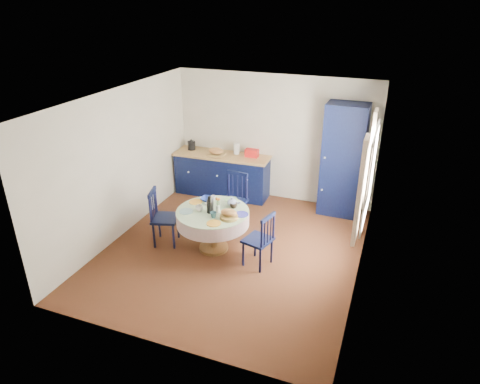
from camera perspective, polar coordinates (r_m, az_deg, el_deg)
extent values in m
plane|color=black|center=(7.12, -1.00, -7.72)|extent=(4.50, 4.50, 0.00)
plane|color=white|center=(6.14, -1.18, 12.33)|extent=(4.50, 4.50, 0.00)
cube|color=beige|center=(8.53, 4.56, 7.16)|extent=(4.00, 0.02, 2.50)
cube|color=beige|center=(7.45, -15.55, 3.66)|extent=(0.02, 4.50, 2.50)
cube|color=beige|center=(6.14, 16.55, -1.12)|extent=(0.02, 4.50, 2.50)
plane|color=white|center=(6.31, 17.05, 2.05)|extent=(0.00, 1.20, 1.20)
cube|color=white|center=(5.65, 15.71, 0.07)|extent=(0.05, 0.34, 1.45)
cube|color=white|center=(6.96, 17.00, 4.60)|extent=(0.05, 0.34, 1.45)
cube|color=black|center=(8.87, -2.36, 2.23)|extent=(1.93, 0.63, 0.84)
cube|color=tan|center=(8.71, -2.41, 4.91)|extent=(1.99, 0.68, 0.04)
cube|color=red|center=(8.56, 1.61, 5.26)|extent=(0.26, 0.15, 0.16)
cube|color=tan|center=(8.68, -3.21, 5.03)|extent=(0.35, 0.25, 0.02)
ellipsoid|color=#B67246|center=(8.65, -3.22, 5.50)|extent=(0.31, 0.20, 0.13)
cylinder|color=silver|center=(8.71, -0.48, 5.83)|extent=(0.12, 0.12, 0.22)
cube|color=black|center=(8.10, 13.56, 4.12)|extent=(0.75, 0.54, 2.12)
cylinder|color=white|center=(7.85, 11.26, 4.49)|extent=(0.04, 0.02, 0.04)
cylinder|color=white|center=(8.08, 10.89, 0.27)|extent=(0.04, 0.02, 0.04)
cylinder|color=brown|center=(7.15, -3.52, -7.38)|extent=(0.48, 0.48, 0.05)
cylinder|color=brown|center=(6.98, -3.59, -5.15)|extent=(0.10, 0.10, 0.63)
cylinder|color=brown|center=(6.82, -3.66, -2.75)|extent=(1.11, 1.11, 0.03)
cylinder|color=silver|center=(6.87, -3.64, -3.45)|extent=(1.17, 1.17, 0.22)
cylinder|color=silver|center=(6.81, -3.67, -2.59)|extent=(1.17, 1.17, 0.01)
cylinder|color=#7FADAE|center=(6.83, -7.19, -2.56)|extent=(0.22, 0.22, 0.01)
cylinder|color=gold|center=(6.44, -3.52, -4.19)|extent=(0.22, 0.22, 0.01)
cylinder|color=navy|center=(6.68, 0.19, -2.99)|extent=(0.22, 0.22, 0.01)
cylinder|color=#93CB82|center=(7.16, -1.23, -1.01)|extent=(0.22, 0.22, 0.01)
cylinder|color=gold|center=(7.11, -5.92, -1.32)|extent=(0.22, 0.22, 0.01)
cylinder|color=olive|center=(6.56, -1.49, -3.36)|extent=(0.28, 0.28, 0.05)
ellipsoid|color=#B67246|center=(6.53, -1.50, -2.74)|extent=(0.26, 0.16, 0.11)
cube|color=silver|center=(6.98, -4.24, -1.64)|extent=(0.10, 0.07, 0.04)
cylinder|color=black|center=(7.13, -8.85, -5.91)|extent=(0.04, 0.04, 0.44)
cylinder|color=black|center=(7.42, -8.25, -4.54)|extent=(0.04, 0.04, 0.44)
cylinder|color=black|center=(7.21, -11.40, -5.75)|extent=(0.04, 0.04, 0.44)
cylinder|color=black|center=(7.50, -10.70, -4.41)|extent=(0.04, 0.04, 0.44)
cube|color=black|center=(7.20, -9.94, -3.48)|extent=(0.51, 0.53, 0.04)
cylinder|color=black|center=(6.98, -11.89, -2.30)|extent=(0.04, 0.04, 0.49)
cylinder|color=black|center=(7.28, -11.16, -1.06)|extent=(0.04, 0.04, 0.49)
cube|color=black|center=(7.04, -11.67, -0.02)|extent=(0.15, 0.39, 0.06)
cylinder|color=black|center=(7.06, -11.70, -2.15)|extent=(0.02, 0.02, 0.41)
cylinder|color=black|center=(7.14, -11.50, -1.81)|extent=(0.02, 0.02, 0.41)
cylinder|color=black|center=(7.22, -11.31, -1.49)|extent=(0.02, 0.02, 0.41)
cylinder|color=black|center=(7.64, -2.75, -3.30)|extent=(0.04, 0.04, 0.46)
cylinder|color=black|center=(7.50, -0.34, -3.87)|extent=(0.04, 0.04, 0.46)
cylinder|color=black|center=(7.91, -1.57, -2.26)|extent=(0.04, 0.04, 0.46)
cylinder|color=black|center=(7.76, 0.78, -2.80)|extent=(0.04, 0.04, 0.46)
cube|color=black|center=(7.59, -0.99, -1.39)|extent=(0.48, 0.46, 0.04)
cylinder|color=black|center=(7.71, -1.54, 1.12)|extent=(0.04, 0.04, 0.51)
cylinder|color=black|center=(7.56, 0.87, 0.64)|extent=(0.04, 0.04, 0.51)
cube|color=black|center=(7.54, -0.35, 2.50)|extent=(0.40, 0.08, 0.06)
cylinder|color=black|center=(7.68, -0.98, 0.87)|extent=(0.02, 0.02, 0.42)
cylinder|color=black|center=(7.64, -0.35, 0.74)|extent=(0.02, 0.02, 0.42)
cylinder|color=black|center=(7.60, 0.29, 0.61)|extent=(0.02, 0.02, 0.42)
cylinder|color=black|center=(6.86, 2.02, -7.06)|extent=(0.03, 0.03, 0.41)
cylinder|color=black|center=(6.63, 0.44, -8.28)|extent=(0.03, 0.03, 0.41)
cylinder|color=black|center=(6.72, 4.22, -7.85)|extent=(0.03, 0.03, 0.41)
cylinder|color=black|center=(6.49, 2.69, -9.14)|extent=(0.03, 0.03, 0.41)
cube|color=black|center=(6.55, 2.38, -6.41)|extent=(0.47, 0.49, 0.04)
cylinder|color=black|center=(6.48, 4.49, -4.50)|extent=(0.03, 0.03, 0.46)
cylinder|color=black|center=(6.24, 2.92, -5.71)|extent=(0.03, 0.03, 0.46)
cube|color=black|center=(6.25, 3.77, -3.42)|extent=(0.13, 0.36, 0.06)
cylinder|color=black|center=(6.43, 4.13, -4.93)|extent=(0.02, 0.02, 0.38)
cylinder|color=black|center=(6.37, 3.72, -5.25)|extent=(0.02, 0.02, 0.38)
cylinder|color=black|center=(6.30, 3.30, -5.57)|extent=(0.02, 0.02, 0.38)
imported|color=silver|center=(6.80, -5.45, -2.19)|extent=(0.12, 0.12, 0.10)
imported|color=#2F5D6B|center=(6.59, -3.56, -3.07)|extent=(0.10, 0.10, 0.09)
imported|color=black|center=(6.87, -0.87, -1.81)|extent=(0.12, 0.12, 0.09)
imported|color=silver|center=(7.13, -3.61, -0.83)|extent=(0.09, 0.09, 0.08)
imported|color=navy|center=(7.14, -4.35, -0.95)|extent=(0.22, 0.22, 0.06)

